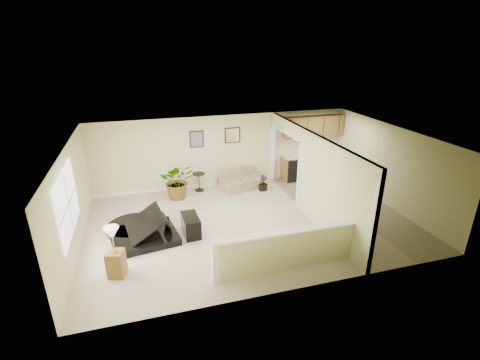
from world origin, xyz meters
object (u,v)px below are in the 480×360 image
object	(u,v)px
piano	(140,215)
small_plant	(263,184)
piano_bench	(191,225)
loveseat	(240,179)
lamp_stand	(115,256)
accent_table	(199,180)
palm_plant	(178,181)

from	to	relation	value
piano	small_plant	distance (m)	4.60
piano_bench	loveseat	world-z (taller)	loveseat
loveseat	lamp_stand	size ratio (longest dim) A/B	1.37
lamp_stand	piano_bench	bearing A→B (deg)	35.38
piano_bench	accent_table	world-z (taller)	accent_table
accent_table	small_plant	size ratio (longest dim) A/B	1.15
piano	accent_table	world-z (taller)	piano
piano	piano_bench	xyz separation A→B (m)	(1.26, -0.24, -0.38)
loveseat	palm_plant	bearing A→B (deg)	171.64
piano	palm_plant	distance (m)	2.53
piano_bench	loveseat	size ratio (longest dim) A/B	0.49
piano	piano_bench	world-z (taller)	piano
loveseat	small_plant	size ratio (longest dim) A/B	2.98
piano_bench	palm_plant	world-z (taller)	palm_plant
piano	palm_plant	size ratio (longest dim) A/B	1.78
accent_table	lamp_stand	xyz separation A→B (m)	(-2.55, -4.12, 0.10)
piano_bench	accent_table	bearing A→B (deg)	75.67
piano_bench	loveseat	bearing A→B (deg)	51.19
piano	lamp_stand	xyz separation A→B (m)	(-0.57, -1.54, -0.14)
loveseat	accent_table	world-z (taller)	loveseat
piano_bench	lamp_stand	size ratio (longest dim) A/B	0.67
piano_bench	lamp_stand	xyz separation A→B (m)	(-1.83, -1.30, 0.24)
loveseat	small_plant	distance (m)	0.82
accent_table	small_plant	distance (m)	2.22
palm_plant	lamp_stand	xyz separation A→B (m)	(-1.80, -3.74, -0.08)
accent_table	small_plant	world-z (taller)	accent_table
piano	piano_bench	size ratio (longest dim) A/B	2.68
loveseat	palm_plant	distance (m)	2.22
palm_plant	small_plant	distance (m)	2.92
piano	accent_table	size ratio (longest dim) A/B	3.39
loveseat	accent_table	size ratio (longest dim) A/B	2.58
piano_bench	accent_table	size ratio (longest dim) A/B	1.27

